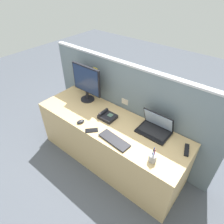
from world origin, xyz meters
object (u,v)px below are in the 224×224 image
(laptop, at_px, (156,127))
(tv_remote, at_px, (187,150))
(cell_phone_black_slab, at_px, (92,130))
(computer_mouse_right_hand, at_px, (81,122))
(desk_phone, at_px, (107,116))
(desktop_monitor, at_px, (86,82))
(keyboard_main, at_px, (114,140))
(pen_cup, at_px, (153,158))

(laptop, bearing_deg, tv_remote, -8.30)
(cell_phone_black_slab, bearing_deg, laptop, 81.67)
(laptop, xyz_separation_m, tv_remote, (0.41, -0.06, -0.05))
(laptop, xyz_separation_m, computer_mouse_right_hand, (-0.78, -0.45, -0.05))
(tv_remote, bearing_deg, desk_phone, 167.64)
(computer_mouse_right_hand, xyz_separation_m, cell_phone_black_slab, (0.21, -0.02, -0.01))
(cell_phone_black_slab, bearing_deg, desktop_monitor, -178.87)
(keyboard_main, relative_size, tv_remote, 2.20)
(keyboard_main, bearing_deg, tv_remote, 33.83)
(desktop_monitor, xyz_separation_m, desk_phone, (0.49, -0.15, -0.26))
(cell_phone_black_slab, height_order, tv_remote, tv_remote)
(laptop, xyz_separation_m, desk_phone, (-0.59, -0.17, -0.03))
(computer_mouse_right_hand, bearing_deg, desktop_monitor, 136.98)
(keyboard_main, bearing_deg, laptop, 63.16)
(computer_mouse_right_hand, height_order, cell_phone_black_slab, computer_mouse_right_hand)
(keyboard_main, relative_size, computer_mouse_right_hand, 3.73)
(computer_mouse_right_hand, relative_size, cell_phone_black_slab, 0.67)
(computer_mouse_right_hand, height_order, pen_cup, pen_cup)
(laptop, relative_size, tv_remote, 2.17)
(tv_remote, bearing_deg, computer_mouse_right_hand, 179.40)
(computer_mouse_right_hand, bearing_deg, desk_phone, 67.40)
(computer_mouse_right_hand, distance_m, cell_phone_black_slab, 0.21)
(laptop, distance_m, desk_phone, 0.61)
(laptop, height_order, tv_remote, laptop)
(desk_phone, height_order, pen_cup, pen_cup)
(keyboard_main, bearing_deg, cell_phone_black_slab, -167.90)
(laptop, bearing_deg, keyboard_main, -122.12)
(desk_phone, distance_m, cell_phone_black_slab, 0.30)
(computer_mouse_right_hand, bearing_deg, cell_phone_black_slab, 7.08)
(desktop_monitor, bearing_deg, pen_cup, -16.86)
(tv_remote, bearing_deg, pen_cup, -140.58)
(cell_phone_black_slab, distance_m, tv_remote, 1.07)
(desk_phone, distance_m, pen_cup, 0.82)
(pen_cup, bearing_deg, keyboard_main, -176.93)
(pen_cup, distance_m, tv_remote, 0.41)
(computer_mouse_right_hand, bearing_deg, laptop, 42.00)
(desktop_monitor, relative_size, keyboard_main, 1.38)
(desk_phone, relative_size, computer_mouse_right_hand, 2.04)
(laptop, distance_m, tv_remote, 0.42)
(laptop, height_order, cell_phone_black_slab, laptop)
(laptop, xyz_separation_m, keyboard_main, (-0.27, -0.43, -0.05))
(keyboard_main, xyz_separation_m, cell_phone_black_slab, (-0.31, -0.04, -0.01))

